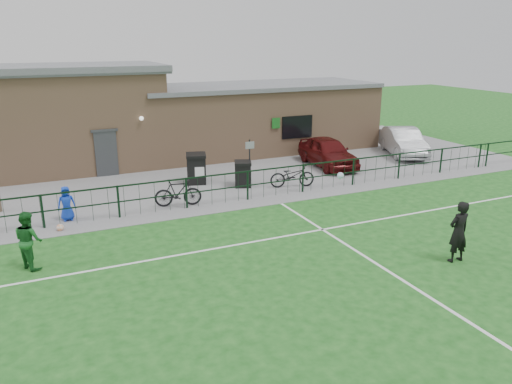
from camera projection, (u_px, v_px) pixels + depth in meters
name	position (u px, v px, depth m)	size (l,w,h in m)	color
ground	(338.00, 295.00, 12.48)	(90.00, 90.00, 0.00)	#175018
paving_strip	(184.00, 170.00, 24.22)	(34.00, 13.00, 0.02)	slate
pitch_line_touch	(226.00, 205.00, 19.26)	(28.00, 0.10, 0.01)	white
pitch_line_mid	(269.00, 239.00, 15.96)	(28.00, 0.10, 0.01)	white
pitch_line_perp	(402.00, 280.00, 13.27)	(0.10, 16.00, 0.01)	white
perimeter_fence	(224.00, 188.00, 19.26)	(28.00, 0.10, 1.20)	black
wheelie_bin_left	(196.00, 169.00, 21.93)	(0.81, 0.92, 1.22)	black
wheelie_bin_right	(243.00, 175.00, 21.47)	(0.67, 0.76, 1.01)	black
sign_post	(250.00, 162.00, 21.53)	(0.06, 0.06, 2.00)	black
car_maroon	(328.00, 152.00, 24.79)	(1.70, 4.24, 1.44)	#4F0E0E
car_silver	(403.00, 142.00, 27.16)	(1.56, 4.46, 1.47)	#93969A
bicycle_d	(178.00, 192.00, 18.91)	(0.50, 1.78, 1.07)	black
bicycle_e	(292.00, 176.00, 21.35)	(0.67, 1.93, 1.01)	black
spectator_child	(66.00, 203.00, 17.41)	(0.60, 0.39, 1.23)	#1437BB
goalkeeper_kick	(456.00, 230.00, 14.17)	(2.08, 3.93, 1.96)	black
outfield_player	(29.00, 240.00, 13.76)	(0.80, 0.63, 1.65)	#1A5D23
ball_ground	(60.00, 227.00, 16.61)	(0.24, 0.24, 0.24)	white
clubhouse	(149.00, 117.00, 25.82)	(24.25, 5.40, 4.96)	tan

